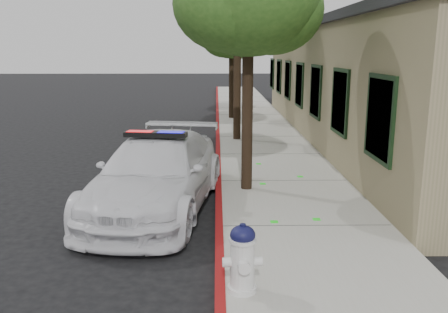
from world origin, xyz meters
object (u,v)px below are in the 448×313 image
street_tree_near (249,1)px  street_tree_far (232,36)px  clapboard_building (402,82)px  fire_hydrant (243,258)px  police_car (157,173)px  street_tree_mid (238,8)px

street_tree_near → street_tree_far: street_tree_near is taller
clapboard_building → fire_hydrant: (-6.34, -11.34, -1.51)m
clapboard_building → street_tree_far: (-5.97, 4.88, 1.71)m
police_car → street_tree_near: street_tree_near is taller
street_tree_far → fire_hydrant: bearing=-91.3°
fire_hydrant → street_tree_far: street_tree_far is taller
police_car → street_tree_mid: 8.36m
fire_hydrant → street_tree_far: bearing=85.7°
clapboard_building → street_tree_mid: 6.46m
street_tree_near → street_tree_mid: 6.20m
police_car → street_tree_far: street_tree_far is taller
clapboard_building → street_tree_near: bearing=-132.0°
clapboard_building → street_tree_near: street_tree_near is taller
street_tree_mid → street_tree_far: 5.39m
street_tree_mid → police_car: bearing=-105.3°
fire_hydrant → street_tree_far: size_ratio=0.19×
street_tree_mid → street_tree_far: (-0.02, 5.33, -0.77)m
fire_hydrant → street_tree_mid: (0.39, 10.89, 4.00)m
fire_hydrant → street_tree_near: size_ratio=0.17×
police_car → street_tree_mid: bearing=83.0°
clapboard_building → street_tree_near: size_ratio=3.82×
police_car → street_tree_mid: street_tree_mid is taller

